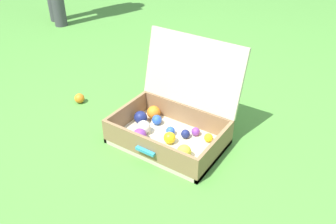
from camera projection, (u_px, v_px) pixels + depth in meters
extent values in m
plane|color=#4C8C38|center=(168.00, 148.00, 1.90)|extent=(16.00, 16.00, 0.00)
cube|color=beige|center=(168.00, 141.00, 1.92)|extent=(0.58, 0.38, 0.03)
cube|color=olive|center=(127.00, 116.00, 2.02)|extent=(0.02, 0.38, 0.15)
cube|color=olive|center=(215.00, 150.00, 1.76)|extent=(0.02, 0.38, 0.15)
cube|color=olive|center=(148.00, 150.00, 1.76)|extent=(0.55, 0.02, 0.15)
cube|color=olive|center=(186.00, 116.00, 2.02)|extent=(0.55, 0.02, 0.15)
cube|color=beige|center=(192.00, 72.00, 1.92)|extent=(0.58, 0.11, 0.38)
cube|color=teal|center=(145.00, 151.00, 1.75)|extent=(0.11, 0.02, 0.02)
sphere|color=purple|center=(140.00, 135.00, 1.88)|extent=(0.08, 0.08, 0.08)
sphere|color=navy|center=(185.00, 134.00, 1.92)|extent=(0.05, 0.05, 0.05)
sphere|color=#CCDB38|center=(184.00, 152.00, 1.77)|extent=(0.07, 0.07, 0.07)
sphere|color=navy|center=(141.00, 117.00, 2.03)|extent=(0.08, 0.08, 0.08)
sphere|color=orange|center=(154.00, 112.00, 2.07)|extent=(0.08, 0.08, 0.08)
sphere|color=purple|center=(196.00, 132.00, 1.93)|extent=(0.05, 0.05, 0.05)
sphere|color=blue|center=(157.00, 120.00, 2.02)|extent=(0.06, 0.06, 0.06)
sphere|color=blue|center=(170.00, 131.00, 1.94)|extent=(0.05, 0.05, 0.05)
sphere|color=yellow|center=(169.00, 138.00, 1.87)|extent=(0.06, 0.06, 0.06)
sphere|color=white|center=(144.00, 127.00, 1.94)|extent=(0.08, 0.08, 0.08)
sphere|color=yellow|center=(208.00, 138.00, 1.89)|extent=(0.05, 0.05, 0.05)
sphere|color=yellow|center=(158.00, 151.00, 1.79)|extent=(0.05, 0.05, 0.05)
sphere|color=orange|center=(79.00, 98.00, 2.27)|extent=(0.06, 0.06, 0.06)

